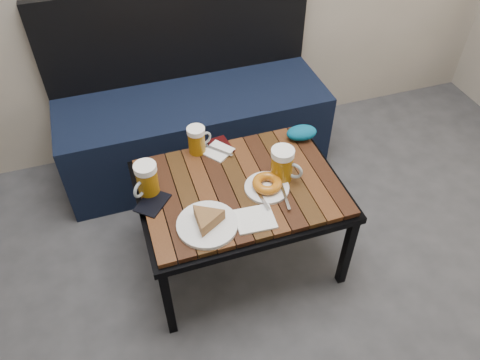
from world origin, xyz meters
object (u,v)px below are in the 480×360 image
object	(u,v)px
beer_mug_left	(147,179)
knit_pouch	(302,133)
plate_bagel	(267,185)
passport_navy	(153,203)
cafe_table	(240,192)
beer_mug_right	(283,165)
bench	(193,123)
passport_burgundy	(220,146)
plate_pie	(207,221)
beer_mug_centre	(197,140)

from	to	relation	value
beer_mug_left	knit_pouch	xyz separation A→B (m)	(0.72, 0.13, -0.04)
plate_bagel	passport_navy	xyz separation A→B (m)	(-0.46, 0.07, -0.02)
cafe_table	beer_mug_left	xyz separation A→B (m)	(-0.36, 0.08, 0.12)
beer_mug_right	passport_navy	distance (m)	0.54
cafe_table	plate_bagel	world-z (taller)	plate_bagel
bench	plate_bagel	world-z (taller)	bench
cafe_table	beer_mug_right	distance (m)	0.21
passport_burgundy	bench	bearing A→B (deg)	84.93
beer_mug_right	knit_pouch	distance (m)	0.29
knit_pouch	plate_bagel	bearing A→B (deg)	-135.69
cafe_table	bench	bearing A→B (deg)	92.29
beer_mug_left	passport_navy	bearing A→B (deg)	48.43
beer_mug_left	beer_mug_right	distance (m)	0.55
beer_mug_left	plate_bagel	size ratio (longest dim) A/B	0.61
beer_mug_left	plate_pie	world-z (taller)	beer_mug_left
cafe_table	knit_pouch	world-z (taller)	knit_pouch
beer_mug_centre	passport_navy	bearing A→B (deg)	-154.59
bench	plate_bagel	xyz separation A→B (m)	(0.13, -0.78, 0.22)
bench	cafe_table	distance (m)	0.74
bench	plate_pie	xyz separation A→B (m)	(-0.16, -0.89, 0.23)
beer_mug_right	plate_pie	size ratio (longest dim) A/B	0.65
beer_mug_centre	knit_pouch	bearing A→B (deg)	-27.01
cafe_table	passport_burgundy	xyz separation A→B (m)	(-0.01, 0.26, 0.05)
beer_mug_left	bench	bearing A→B (deg)	-160.70
beer_mug_left	plate_pie	xyz separation A→B (m)	(0.18, -0.24, -0.05)
bench	plate_pie	bearing A→B (deg)	-99.96
beer_mug_centre	beer_mug_right	xyz separation A→B (m)	(0.29, -0.28, 0.01)
bench	beer_mug_left	world-z (taller)	bench
plate_pie	knit_pouch	bearing A→B (deg)	34.14
cafe_table	beer_mug_centre	world-z (taller)	beer_mug_centre
beer_mug_left	passport_burgundy	distance (m)	0.41
knit_pouch	beer_mug_right	bearing A→B (deg)	-130.22
beer_mug_left	passport_navy	world-z (taller)	beer_mug_left
beer_mug_right	plate_bagel	bearing A→B (deg)	-109.61
beer_mug_left	beer_mug_right	world-z (taller)	beer_mug_right
beer_mug_right	plate_pie	distance (m)	0.40
plate_pie	beer_mug_left	bearing A→B (deg)	125.82
cafe_table	beer_mug_left	world-z (taller)	beer_mug_left
beer_mug_right	plate_bagel	xyz separation A→B (m)	(-0.08, -0.04, -0.06)
beer_mug_right	passport_burgundy	xyz separation A→B (m)	(-0.18, 0.28, -0.07)
beer_mug_centre	plate_pie	bearing A→B (deg)	-119.64
bench	plate_bagel	size ratio (longest dim) A/B	5.86
beer_mug_right	passport_navy	bearing A→B (deg)	-139.06
beer_mug_centre	plate_bagel	world-z (taller)	beer_mug_centre
knit_pouch	bench	bearing A→B (deg)	126.66
passport_burgundy	knit_pouch	distance (m)	0.37
plate_pie	beer_mug_centre	bearing A→B (deg)	80.08
plate_pie	knit_pouch	size ratio (longest dim) A/B	1.66
plate_bagel	passport_burgundy	size ratio (longest dim) A/B	1.96
knit_pouch	cafe_table	bearing A→B (deg)	-150.85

